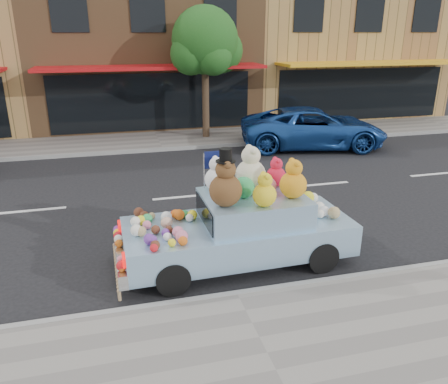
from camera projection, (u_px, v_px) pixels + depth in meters
name	position (u px, v px, depth m)	size (l,w,h in m)	color
ground	(186.00, 197.00, 11.90)	(120.00, 120.00, 0.00)	black
near_sidewalk	(267.00, 356.00, 5.97)	(60.00, 3.00, 0.12)	gray
far_sidewalk	(158.00, 141.00, 17.78)	(60.00, 3.00, 0.12)	gray
near_kerb	(237.00, 295.00, 7.33)	(60.00, 0.12, 0.13)	gray
far_kerb	(163.00, 149.00, 16.41)	(60.00, 0.12, 0.13)	gray
storefront_mid	(142.00, 44.00, 21.51)	(10.00, 9.80, 7.30)	olive
storefront_right	(327.00, 43.00, 23.87)	(10.00, 9.80, 7.30)	#A98347
street_tree	(205.00, 46.00, 17.05)	(3.00, 2.70, 5.22)	#38281C
car_blue	(313.00, 128.00, 16.72)	(2.54, 5.50, 1.53)	#1C4A9C
art_car	(240.00, 223.00, 8.28)	(4.52, 1.85, 2.39)	black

